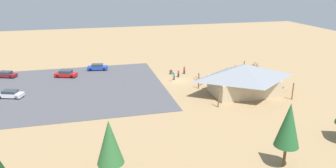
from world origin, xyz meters
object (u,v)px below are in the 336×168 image
Objects in this scene: bicycle_white_mid_cluster at (198,79)px; bicycle_silver_back_row at (201,84)px; trash_bin at (171,72)px; visitor_by_pavilion at (184,70)px; bicycle_teal_lone_west at (235,67)px; visitor_at_bikes at (174,76)px; car_white_end_stall at (10,94)px; lot_sign at (172,75)px; bicycle_red_near_porch at (207,80)px; car_red_aisle_side at (66,74)px; bicycle_purple_yard_front at (255,66)px; pine_far_west at (289,125)px; bicycle_orange_edge_north at (256,69)px; visitor_near_lot at (178,73)px; car_maroon_by_curb at (6,74)px; bike_pavilion at (244,77)px; pine_midwest at (110,142)px; bicycle_blue_yard_center at (244,63)px; bicycle_purple_lone_east at (247,67)px; bicycle_black_front_row at (237,70)px; bicycle_silver_yard_left at (245,69)px; bicycle_green_by_bin at (256,64)px; car_blue_near_entry at (97,67)px; bicycle_yellow_near_sign at (221,78)px.

bicycle_white_mid_cluster reaches higher than bicycle_silver_back_row.
trash_bin is 0.50× the size of visitor_by_pavilion.
bicycle_teal_lone_west is 16.81m from visitor_at_bikes.
visitor_by_pavilion reaches higher than car_white_end_stall.
bicycle_red_near_porch is at bearing 168.28° from lot_sign.
trash_bin is 0.18× the size of car_red_aisle_side.
bicycle_purple_yard_front is 0.85× the size of visitor_at_bikes.
lot_sign is at bearing -82.93° from pine_far_west.
visitor_near_lot is at bearing 2.00° from bicycle_orange_edge_north.
bicycle_silver_back_row reaches higher than bicycle_red_near_porch.
visitor_by_pavilion is at bearing 169.73° from car_maroon_by_curb.
bicycle_orange_edge_north is (-16.75, -36.50, -4.75)m from pine_far_west.
pine_midwest is at bearing 38.63° from bike_pavilion.
visitor_near_lot reaches higher than bicycle_blue_yard_center.
bicycle_orange_edge_north is 0.96× the size of bicycle_purple_lone_east.
bicycle_black_front_row is (-5.55, -14.04, -2.83)m from bike_pavilion.
bicycle_orange_edge_north is at bearing 174.15° from trash_bin.
pine_midwest is 48.56m from bicycle_silver_yard_left.
trash_bin is at bearing -5.85° from bicycle_orange_edge_north.
pine_far_west is at bearing 87.86° from bicycle_white_mid_cluster.
bicycle_black_front_row is (5.54, 1.70, -0.01)m from bicycle_purple_yard_front.
pine_far_west is 4.20× the size of bicycle_green_by_bin.
bicycle_orange_edge_north is (-4.58, 0.44, -0.03)m from bicycle_black_front_row.
bike_pavilion is at bearing 113.75° from visitor_by_pavilion.
bike_pavilion reaches higher than lot_sign.
bicycle_green_by_bin is at bearing 175.11° from car_maroon_by_curb.
bicycle_blue_yard_center is 52.00m from car_white_end_stall.
car_maroon_by_curb reaches higher than bicycle_blue_yard_center.
bike_pavilion reaches higher than bicycle_red_near_porch.
pine_far_west reaches higher than car_blue_near_entry.
car_blue_near_entry reaches higher than car_maroon_by_curb.
visitor_at_bikes is at bearing 83.76° from trash_bin.
pine_far_west is at bearing 137.73° from car_white_end_stall.
visitor_by_pavilion is at bearing -132.75° from visitor_near_lot.
trash_bin is 0.19× the size of car_blue_near_entry.
bicycle_blue_yard_center is at bearing -40.06° from bicycle_green_by_bin.
pine_midwest is at bearing 49.55° from bicycle_yellow_near_sign.
bicycle_blue_yard_center reaches higher than bicycle_silver_yard_left.
bicycle_silver_back_row reaches higher than bicycle_silver_yard_left.
bicycle_purple_lone_east is (-2.92, 0.17, -0.00)m from bicycle_teal_lone_west.
car_white_end_stall is at bearing 1.07° from bicycle_yellow_near_sign.
bicycle_white_mid_cluster is (-4.12, 6.00, -0.06)m from trash_bin.
bicycle_blue_yard_center is 17.01m from visitor_by_pavilion.
bicycle_white_mid_cluster is 0.29× the size of car_red_aisle_side.
visitor_by_pavilion is at bearing -4.81° from bicycle_black_front_row.
bicycle_green_by_bin is at bearing -170.64° from car_white_end_stall.
bicycle_silver_back_row is (-19.74, -26.95, -3.92)m from pine_midwest.
bicycle_silver_yard_left is 0.81× the size of visitor_at_bikes.
car_blue_near_entry is 7.87m from car_red_aisle_side.
bicycle_white_mid_cluster is at bearing -92.14° from pine_far_west.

